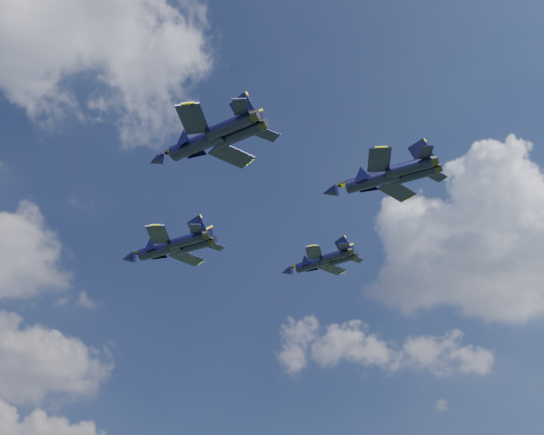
{
  "coord_description": "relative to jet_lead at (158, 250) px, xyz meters",
  "views": [
    {
      "loc": [
        -32.87,
        -72.12,
        3.39
      ],
      "look_at": [
        5.36,
        -1.94,
        54.62
      ],
      "focal_mm": 45.0,
      "sensor_mm": 36.0,
      "label": 1
    }
  ],
  "objects": [
    {
      "name": "jet_lead",
      "position": [
        0.0,
        0.0,
        0.0
      ],
      "size": [
        13.28,
        16.26,
        4.08
      ],
      "rotation": [
        0.0,
        0.0,
        0.61
      ],
      "color": "black"
    },
    {
      "name": "jet_left",
      "position": [
        -4.89,
        -25.26,
        0.66
      ],
      "size": [
        12.96,
        17.3,
        4.22
      ],
      "rotation": [
        0.0,
        0.0,
        0.53
      ],
      "color": "black"
    },
    {
      "name": "jet_right",
      "position": [
        22.52,
        -7.59,
        -0.19
      ],
      "size": [
        10.06,
        13.45,
        3.28
      ],
      "rotation": [
        0.0,
        0.0,
        0.52
      ],
      "color": "black"
    },
    {
      "name": "jet_slot",
      "position": [
        16.94,
        -30.9,
        -0.78
      ],
      "size": [
        12.77,
        15.56,
        3.91
      ],
      "rotation": [
        0.0,
        0.0,
        0.62
      ],
      "color": "black"
    }
  ]
}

